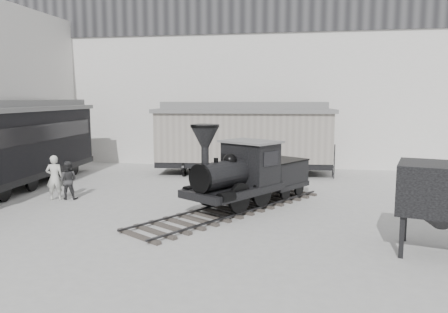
% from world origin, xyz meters
% --- Properties ---
extents(ground, '(90.00, 90.00, 0.00)m').
position_xyz_m(ground, '(0.00, 0.00, 0.00)').
color(ground, '#9E9E9B').
extents(north_wall, '(34.00, 2.51, 11.00)m').
position_xyz_m(north_wall, '(0.00, 14.98, 5.55)').
color(north_wall, silver).
rests_on(north_wall, ground).
extents(locomotive, '(6.57, 8.75, 3.22)m').
position_xyz_m(locomotive, '(1.52, 3.72, 1.19)').
color(locomotive, '#322D2A').
rests_on(locomotive, ground).
extents(boxcar, '(9.97, 3.91, 3.99)m').
position_xyz_m(boxcar, '(0.44, 11.14, 2.09)').
color(boxcar, black).
rests_on(boxcar, ground).
extents(visitor_a, '(0.79, 0.65, 1.87)m').
position_xyz_m(visitor_a, '(-6.40, 3.59, 0.94)').
color(visitor_a, silver).
rests_on(visitor_a, ground).
extents(visitor_b, '(0.88, 0.75, 1.62)m').
position_xyz_m(visitor_b, '(-5.93, 3.79, 0.81)').
color(visitor_b, '#353536').
rests_on(visitor_b, ground).
extents(coal_hopper, '(2.67, 2.38, 2.47)m').
position_xyz_m(coal_hopper, '(7.38, -0.35, 1.61)').
color(coal_hopper, black).
rests_on(coal_hopper, ground).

